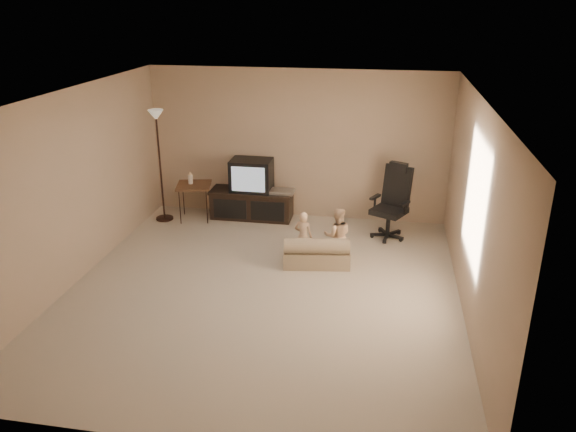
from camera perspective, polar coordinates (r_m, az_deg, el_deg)
name	(u,v)px	position (r m, az deg, el deg)	size (l,w,h in m)	color
floor	(263,290)	(7.37, -2.56, -7.52)	(5.50, 5.50, 0.00)	#B9A893
room_shell	(261,179)	(6.76, -2.77, 3.81)	(5.50, 5.50, 5.50)	white
tv_stand	(252,194)	(9.57, -3.66, 2.25)	(1.44, 0.53, 1.02)	black
office_chair	(391,211)	(8.93, 10.43, 0.48)	(0.73, 0.74, 1.18)	black
side_table	(194,186)	(9.57, -9.58, 3.07)	(0.66, 0.66, 0.84)	brown
floor_lamp	(158,141)	(9.44, -13.07, 7.44)	(0.29, 0.29, 1.88)	black
child_sofa	(316,253)	(7.94, 2.91, -3.77)	(0.99, 0.65, 0.45)	gray
toddler_left	(303,236)	(8.01, 1.56, -2.08)	(0.27, 0.20, 0.74)	#DBB188
toddler_right	(337,235)	(7.98, 5.04, -1.98)	(0.39, 0.22, 0.81)	#DBB188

